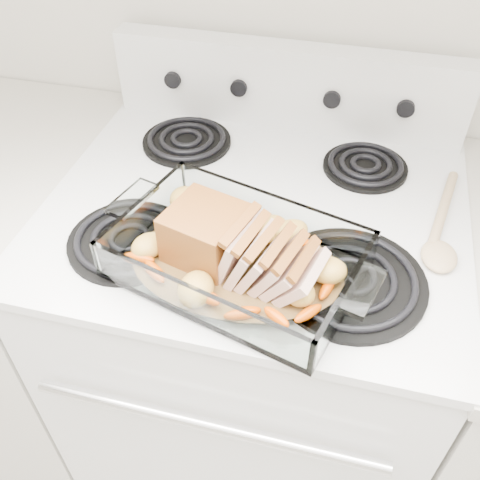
% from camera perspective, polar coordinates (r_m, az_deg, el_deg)
% --- Properties ---
extents(electric_range, '(0.78, 0.70, 1.12)m').
position_cam_1_polar(electric_range, '(1.35, 1.33, -11.03)').
color(electric_range, white).
rests_on(electric_range, ground).
extents(counter_left, '(0.58, 0.68, 0.93)m').
position_cam_1_polar(counter_left, '(1.58, -22.98, -5.68)').
color(counter_left, silver).
rests_on(counter_left, ground).
extents(baking_dish, '(0.38, 0.25, 0.07)m').
position_cam_1_polar(baking_dish, '(0.86, -0.33, -2.28)').
color(baking_dish, white).
rests_on(baking_dish, electric_range).
extents(pork_roast, '(0.25, 0.11, 0.09)m').
position_cam_1_polar(pork_roast, '(0.84, -1.35, -0.60)').
color(pork_roast, brown).
rests_on(pork_roast, baking_dish).
extents(roast_vegetables, '(0.33, 0.18, 0.04)m').
position_cam_1_polar(roast_vegetables, '(0.88, -0.01, -0.37)').
color(roast_vegetables, '#D95103').
rests_on(roast_vegetables, baking_dish).
extents(wooden_spoon, '(0.07, 0.28, 0.02)m').
position_cam_1_polar(wooden_spoon, '(0.99, 20.65, 0.59)').
color(wooden_spoon, tan).
rests_on(wooden_spoon, electric_range).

